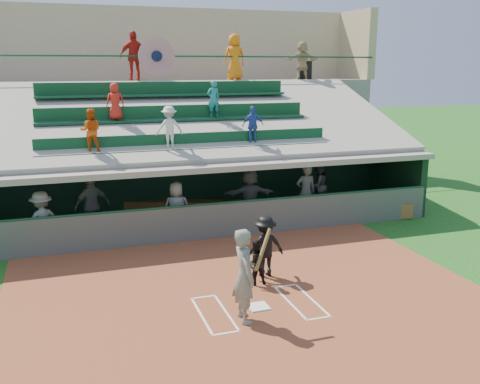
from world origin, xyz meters
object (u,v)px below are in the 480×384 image
object	(u,v)px
catcher	(255,262)
trash_bin	(306,70)
batter_at_plate	(245,275)
home_plate	(259,307)

from	to	relation	value
catcher	trash_bin	xyz separation A→B (m)	(6.94, 12.13, 4.44)
catcher	batter_at_plate	bearing A→B (deg)	62.34
home_plate	batter_at_plate	xyz separation A→B (m)	(-0.49, -0.48, 0.99)
batter_at_plate	trash_bin	bearing A→B (deg)	60.61
home_plate	catcher	world-z (taller)	catcher
home_plate	catcher	distance (m)	1.42
home_plate	trash_bin	world-z (taller)	trash_bin
home_plate	trash_bin	xyz separation A→B (m)	(7.31, 13.38, 4.99)
home_plate	trash_bin	size ratio (longest dim) A/B	0.51
home_plate	batter_at_plate	world-z (taller)	batter_at_plate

